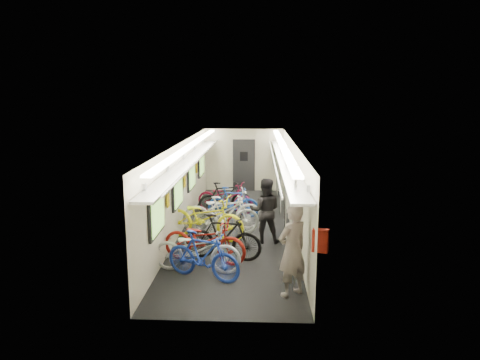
# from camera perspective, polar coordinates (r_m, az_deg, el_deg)

# --- Properties ---
(train_car_shell) EXTENTS (10.00, 10.00, 10.00)m
(train_car_shell) POSITION_cam_1_polar(r_m,az_deg,el_deg) (12.26, -1.88, 1.95)
(train_car_shell) COLOR black
(train_car_shell) RESTS_ON ground
(bicycle_0) EXTENTS (1.93, 0.88, 0.98)m
(bicycle_0) POSITION_cam_1_polar(r_m,az_deg,el_deg) (8.98, -5.78, -9.18)
(bicycle_0) COLOR #B5B6BA
(bicycle_0) RESTS_ON ground
(bicycle_1) EXTENTS (1.68, 1.06, 0.98)m
(bicycle_1) POSITION_cam_1_polar(r_m,az_deg,el_deg) (8.64, -4.95, -10.01)
(bicycle_1) COLOR #1B35A4
(bicycle_1) RESTS_ON ground
(bicycle_2) EXTENTS (2.03, 1.17, 1.01)m
(bicycle_2) POSITION_cam_1_polar(r_m,az_deg,el_deg) (9.48, -4.77, -7.98)
(bicycle_2) COLOR maroon
(bicycle_2) RESTS_ON ground
(bicycle_3) EXTENTS (1.80, 0.77, 1.04)m
(bicycle_3) POSITION_cam_1_polar(r_m,az_deg,el_deg) (9.58, -2.25, -7.63)
(bicycle_3) COLOR black
(bicycle_3) RESTS_ON ground
(bicycle_4) EXTENTS (2.29, 1.34, 1.14)m
(bicycle_4) POSITION_cam_1_polar(r_m,az_deg,el_deg) (10.96, -4.79, -5.01)
(bicycle_4) COLOR yellow
(bicycle_4) RESTS_ON ground
(bicycle_5) EXTENTS (1.84, 0.93, 1.07)m
(bicycle_5) POSITION_cam_1_polar(r_m,az_deg,el_deg) (11.23, -1.87, -4.77)
(bicycle_5) COLOR #B8B8BA
(bicycle_5) RESTS_ON ground
(bicycle_6) EXTENTS (2.27, 1.18, 1.14)m
(bicycle_6) POSITION_cam_1_polar(r_m,az_deg,el_deg) (11.59, -2.34, -4.08)
(bicycle_6) COLOR #A9A8AD
(bicycle_6) RESTS_ON ground
(bicycle_7) EXTENTS (1.59, 0.57, 0.94)m
(bicycle_7) POSITION_cam_1_polar(r_m,az_deg,el_deg) (12.89, -0.92, -2.99)
(bicycle_7) COLOR #1C45A8
(bicycle_7) RESTS_ON ground
(bicycle_8) EXTENTS (2.00, 1.28, 0.99)m
(bicycle_8) POSITION_cam_1_polar(r_m,az_deg,el_deg) (13.36, -2.00, -2.36)
(bicycle_8) COLOR maroon
(bicycle_8) RESTS_ON ground
(bicycle_9) EXTENTS (1.77, 1.03, 1.02)m
(bicycle_9) POSITION_cam_1_polar(r_m,az_deg,el_deg) (13.26, -2.03, -2.41)
(bicycle_9) COLOR black
(bicycle_9) RESTS_ON ground
(passenger_near) EXTENTS (0.75, 0.71, 1.73)m
(passenger_near) POSITION_cam_1_polar(r_m,az_deg,el_deg) (7.86, 6.99, -9.28)
(passenger_near) COLOR gray
(passenger_near) RESTS_ON ground
(passenger_mid) EXTENTS (0.82, 0.65, 1.62)m
(passenger_mid) POSITION_cam_1_polar(r_m,az_deg,el_deg) (10.66, 3.35, -4.08)
(passenger_mid) COLOR black
(passenger_mid) RESTS_ON ground
(backpack) EXTENTS (0.29, 0.21, 0.38)m
(backpack) POSITION_cam_1_polar(r_m,az_deg,el_deg) (7.15, 10.68, -7.94)
(backpack) COLOR #AD1F11
(backpack) RESTS_ON passenger_near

